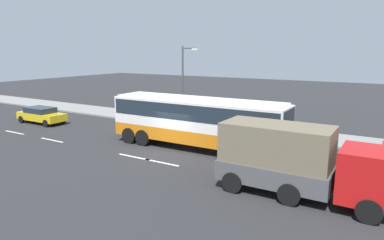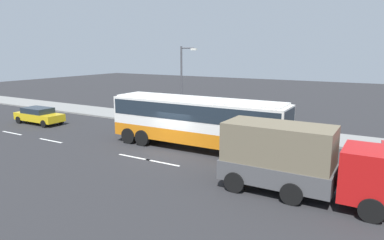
% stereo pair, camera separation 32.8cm
% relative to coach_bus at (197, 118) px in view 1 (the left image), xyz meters
% --- Properties ---
extents(ground_plane, '(120.00, 120.00, 0.00)m').
position_rel_coach_bus_xyz_m(ground_plane, '(-1.01, -1.44, -2.09)').
color(ground_plane, '#28282B').
extents(sidewalk_curb, '(80.00, 4.00, 0.15)m').
position_rel_coach_bus_xyz_m(sidewalk_curb, '(-1.01, 6.78, -2.02)').
color(sidewalk_curb, gray).
rests_on(sidewalk_curb, ground_plane).
extents(lane_centreline, '(42.90, 0.16, 0.01)m').
position_rel_coach_bus_xyz_m(lane_centreline, '(-0.11, -3.56, -2.09)').
color(lane_centreline, white).
rests_on(lane_centreline, ground_plane).
extents(coach_bus, '(11.99, 2.80, 3.37)m').
position_rel_coach_bus_xyz_m(coach_bus, '(0.00, 0.00, 0.00)').
color(coach_bus, orange).
rests_on(coach_bus, ground_plane).
extents(cargo_truck, '(7.39, 2.51, 3.16)m').
position_rel_coach_bus_xyz_m(cargo_truck, '(7.64, -4.21, -0.42)').
color(cargo_truck, red).
rests_on(cargo_truck, ground_plane).
extents(car_yellow_taxi, '(4.74, 1.95, 1.44)m').
position_rel_coach_bus_xyz_m(car_yellow_taxi, '(-16.09, -0.14, -1.32)').
color(car_yellow_taxi, gold).
rests_on(car_yellow_taxi, ground_plane).
extents(pedestrian_near_curb, '(0.32, 0.32, 1.54)m').
position_rel_coach_bus_xyz_m(pedestrian_near_curb, '(-6.36, 5.57, -1.06)').
color(pedestrian_near_curb, brown).
rests_on(pedestrian_near_curb, sidewalk_curb).
extents(pedestrian_at_crossing, '(0.32, 0.32, 1.69)m').
position_rel_coach_bus_xyz_m(pedestrian_at_crossing, '(2.68, 6.78, -0.97)').
color(pedestrian_at_crossing, brown).
rests_on(pedestrian_at_crossing, sidewalk_curb).
extents(street_lamp, '(1.54, 0.24, 6.60)m').
position_rel_coach_bus_xyz_m(street_lamp, '(-4.47, 5.49, 1.84)').
color(street_lamp, '#47474C').
rests_on(street_lamp, sidewalk_curb).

